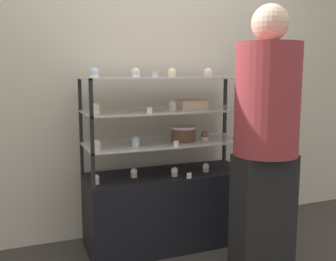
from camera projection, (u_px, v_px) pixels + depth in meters
ground_plane at (168, 243)px, 3.13m from camera, size 20.00×20.00×0.00m
back_wall at (151, 79)px, 3.29m from camera, size 8.00×0.05×2.60m
display_base at (168, 208)px, 3.09m from camera, size 1.27×0.48×0.58m
display_riser_lower at (168, 143)px, 3.01m from camera, size 1.27×0.48×0.24m
display_riser_middle at (168, 112)px, 2.98m from camera, size 1.27×0.48×0.24m
display_riser_upper at (168, 79)px, 2.94m from camera, size 1.27×0.48×0.24m
layer_cake_centerpiece at (183, 134)px, 3.02m from camera, size 0.20×0.20×0.12m
sheet_cake_frosted at (191, 104)px, 3.05m from camera, size 0.22×0.17×0.07m
cupcake_0 at (96, 179)px, 2.73m from camera, size 0.05×0.05×0.07m
cupcake_1 at (134, 173)px, 2.91m from camera, size 0.05×0.05×0.07m
cupcake_2 at (174, 172)px, 2.94m from camera, size 0.05×0.05×0.07m
cupcake_3 at (206, 167)px, 3.07m from camera, size 0.05×0.05×0.07m
cupcake_4 at (237, 164)px, 3.17m from camera, size 0.05×0.05×0.07m
price_tag_0 at (189, 176)px, 2.87m from camera, size 0.04×0.00×0.04m
cupcake_5 at (97, 145)px, 2.69m from camera, size 0.06×0.06×0.07m
cupcake_6 at (136, 142)px, 2.82m from camera, size 0.06×0.06×0.07m
cupcake_7 at (205, 136)px, 3.07m from camera, size 0.06×0.06×0.07m
cupcake_8 at (238, 134)px, 3.15m from camera, size 0.06×0.06×0.07m
price_tag_1 at (176, 144)px, 2.80m from camera, size 0.04×0.00×0.04m
cupcake_9 at (96, 109)px, 2.66m from camera, size 0.06×0.06×0.07m
cupcake_10 at (173, 106)px, 2.92m from camera, size 0.06×0.06×0.07m
cupcake_11 at (242, 104)px, 3.07m from camera, size 0.06×0.06×0.07m
price_tag_2 at (149, 111)px, 2.69m from camera, size 0.04×0.00×0.04m
cupcake_12 at (94, 73)px, 2.64m from camera, size 0.06×0.06×0.07m
cupcake_13 at (136, 73)px, 2.72m from camera, size 0.06×0.06×0.07m
cupcake_14 at (172, 73)px, 2.88m from camera, size 0.06×0.06×0.07m
cupcake_15 at (208, 73)px, 2.94m from camera, size 0.06×0.06×0.07m
cupcake_16 at (245, 73)px, 3.03m from camera, size 0.06×0.06×0.07m
price_tag_3 at (155, 75)px, 2.67m from camera, size 0.04×0.00×0.04m
customer_figure at (266, 136)px, 2.53m from camera, size 0.41×0.41×1.77m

